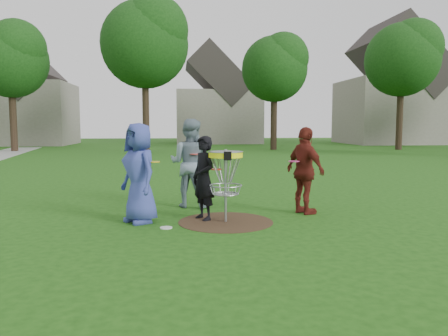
{
  "coord_description": "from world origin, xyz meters",
  "views": [
    {
      "loc": [
        -0.88,
        -8.09,
        1.85
      ],
      "look_at": [
        0.0,
        0.3,
        1.0
      ],
      "focal_mm": 35.0,
      "sensor_mm": 36.0,
      "label": 1
    }
  ],
  "objects": [
    {
      "name": "dirt_patch",
      "position": [
        0.0,
        0.0,
        0.0
      ],
      "size": [
        1.8,
        1.8,
        0.01
      ],
      "primitive_type": "cylinder",
      "color": "#47331E",
      "rests_on": "ground"
    },
    {
      "name": "player_black",
      "position": [
        -0.4,
        0.25,
        0.81
      ],
      "size": [
        0.63,
        0.71,
        1.63
      ],
      "primitive_type": "imported",
      "rotation": [
        0.0,
        0.0,
        -1.06
      ],
      "color": "black",
      "rests_on": "ground"
    },
    {
      "name": "player_grey",
      "position": [
        -0.62,
        1.6,
        0.98
      ],
      "size": [
        1.16,
        1.04,
        1.97
      ],
      "primitive_type": "imported",
      "rotation": [
        0.0,
        0.0,
        2.78
      ],
      "color": "gray",
      "rests_on": "ground"
    },
    {
      "name": "player_blue",
      "position": [
        -1.61,
        0.15,
        0.94
      ],
      "size": [
        1.01,
        1.09,
        1.87
      ],
      "primitive_type": "imported",
      "rotation": [
        0.0,
        0.0,
        -0.96
      ],
      "color": "#374498",
      "rests_on": "ground"
    },
    {
      "name": "disc_golf_basket",
      "position": [
        0.0,
        -0.0,
        1.02
      ],
      "size": [
        0.66,
        0.67,
        1.38
      ],
      "color": "#9EA0A5",
      "rests_on": "ground"
    },
    {
      "name": "ground",
      "position": [
        0.0,
        0.0,
        0.0
      ],
      "size": [
        100.0,
        100.0,
        0.0
      ],
      "primitive_type": "plane",
      "color": "#19470F",
      "rests_on": "ground"
    },
    {
      "name": "house_row",
      "position": [
        4.78,
        33.07,
        4.14
      ],
      "size": [
        44.5,
        10.65,
        11.62
      ],
      "color": "gray",
      "rests_on": "ground"
    },
    {
      "name": "player_maroon",
      "position": [
        1.71,
        0.6,
        0.9
      ],
      "size": [
        0.84,
        1.14,
        1.79
      ],
      "primitive_type": "imported",
      "rotation": [
        0.0,
        0.0,
        2.0
      ],
      "color": "maroon",
      "rests_on": "ground"
    },
    {
      "name": "tree_row",
      "position": [
        0.44,
        20.67,
        6.21
      ],
      "size": [
        51.2,
        17.42,
        9.9
      ],
      "color": "#38281C",
      "rests_on": "ground"
    },
    {
      "name": "disc_on_grass",
      "position": [
        -1.11,
        -0.39,
        0.01
      ],
      "size": [
        0.22,
        0.22,
        0.02
      ],
      "primitive_type": "cylinder",
      "color": "silver",
      "rests_on": "ground"
    },
    {
      "name": "held_discs",
      "position": [
        -0.14,
        0.52,
        1.11
      ],
      "size": [
        3.0,
        1.46,
        0.23
      ],
      "color": "gold",
      "rests_on": "ground"
    }
  ]
}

